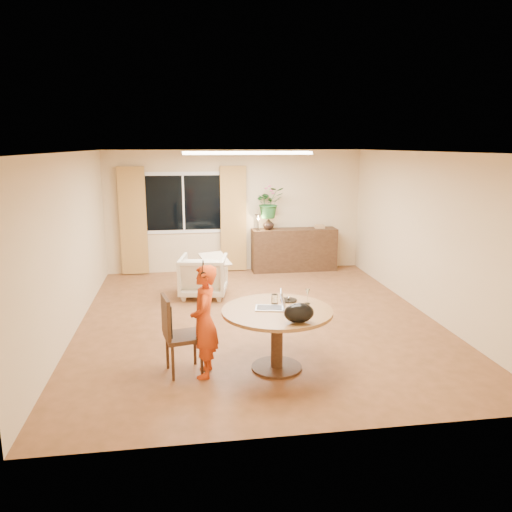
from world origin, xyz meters
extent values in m
plane|color=brown|center=(0.00, 0.00, 0.00)|extent=(6.50, 6.50, 0.00)
plane|color=white|center=(0.00, 0.00, 2.60)|extent=(6.50, 6.50, 0.00)
plane|color=#CFB386|center=(0.00, 3.25, 1.30)|extent=(5.50, 0.00, 5.50)
plane|color=#CFB386|center=(-2.75, 0.00, 1.30)|extent=(0.00, 6.50, 6.50)
plane|color=#CFB386|center=(2.75, 0.00, 1.30)|extent=(0.00, 6.50, 6.50)
cube|color=white|center=(-1.10, 3.23, 1.50)|extent=(1.70, 0.02, 1.30)
cube|color=black|center=(-1.10, 3.22, 1.50)|extent=(1.55, 0.01, 1.15)
cube|color=white|center=(-1.10, 3.22, 1.50)|extent=(0.04, 0.01, 1.15)
cube|color=olive|center=(-2.15, 3.15, 1.15)|extent=(0.55, 0.08, 2.25)
cube|color=olive|center=(-0.05, 3.15, 1.15)|extent=(0.55, 0.08, 2.25)
cube|color=white|center=(0.00, 1.20, 2.57)|extent=(2.20, 0.35, 0.05)
cylinder|color=brown|center=(-0.04, -1.79, 0.74)|extent=(1.34, 1.34, 0.04)
cylinder|color=black|center=(-0.04, -1.79, 0.36)|extent=(0.14, 0.14, 0.72)
cylinder|color=black|center=(-0.04, -1.79, 0.02)|extent=(0.62, 0.62, 0.03)
imported|color=red|center=(-0.92, -1.83, 0.68)|extent=(0.53, 0.38, 1.35)
imported|color=beige|center=(-0.79, 1.37, 0.38)|extent=(0.95, 0.97, 0.76)
cube|color=black|center=(1.26, 3.01, 0.46)|extent=(1.84, 0.45, 0.92)
imported|color=black|center=(0.69, 3.01, 1.05)|extent=(0.29, 0.29, 0.25)
imported|color=#366626|center=(0.70, 3.01, 1.50)|extent=(0.70, 0.64, 0.66)
camera|label=1|loc=(-1.13, -7.41, 2.70)|focal=35.00mm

